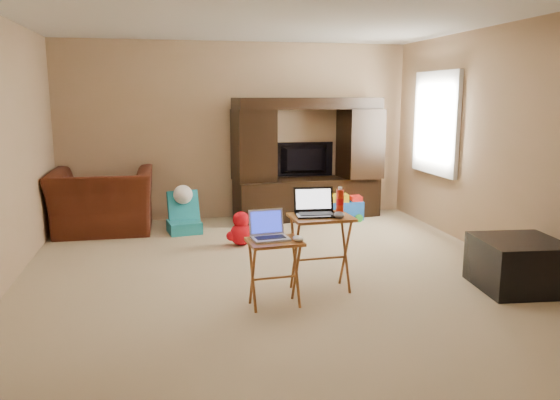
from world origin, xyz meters
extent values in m
plane|color=#D0B690|center=(0.00, 0.00, 0.00)|extent=(5.50, 5.50, 0.00)
plane|color=silver|center=(0.00, 0.00, 2.50)|extent=(5.50, 5.50, 0.00)
plane|color=tan|center=(0.00, 2.75, 1.25)|extent=(5.00, 0.00, 5.00)
plane|color=tan|center=(0.00, -2.75, 1.25)|extent=(5.00, 0.00, 5.00)
plane|color=tan|center=(2.50, 0.00, 1.25)|extent=(0.00, 5.50, 5.50)
plane|color=white|center=(2.48, 1.55, 1.40)|extent=(0.00, 1.20, 1.20)
cube|color=white|center=(2.46, 1.55, 1.40)|extent=(0.06, 1.14, 1.34)
cube|color=black|center=(0.97, 2.46, 0.86)|extent=(2.16, 0.77, 1.73)
imported|color=black|center=(0.97, 2.64, 0.83)|extent=(0.88, 0.16, 0.50)
imported|color=#4D1910|center=(-1.84, 2.17, 0.41)|extent=(1.27, 1.11, 0.82)
cube|color=black|center=(2.11, -0.82, 0.23)|extent=(0.79, 0.79, 0.46)
cube|color=#9C5825|center=(-0.17, -0.78, 0.29)|extent=(0.47, 0.38, 0.57)
cube|color=#995925|center=(0.31, -0.50, 0.35)|extent=(0.55, 0.45, 0.70)
cube|color=silver|center=(-0.20, -0.75, 0.69)|extent=(0.32, 0.28, 0.24)
cube|color=black|center=(0.27, -0.48, 0.82)|extent=(0.39, 0.33, 0.24)
ellipsoid|color=white|center=(0.01, -0.85, 0.60)|extent=(0.11, 0.14, 0.05)
ellipsoid|color=#46464B|center=(0.44, -0.62, 0.73)|extent=(0.10, 0.15, 0.06)
cylinder|color=red|center=(0.51, -0.42, 0.81)|extent=(0.07, 0.07, 0.22)
camera|label=1|loc=(-1.03, -5.08, 1.76)|focal=35.00mm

